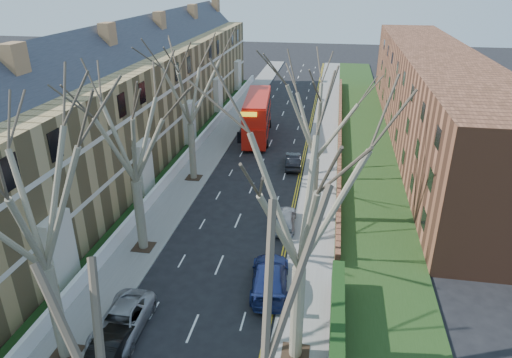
% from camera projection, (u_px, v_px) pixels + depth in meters
% --- Properties ---
extents(pavement_left, '(3.00, 102.00, 0.12)m').
position_uv_depth(pavement_left, '(219.00, 139.00, 52.67)').
color(pavement_left, slate).
rests_on(pavement_left, ground).
extents(pavement_right, '(3.00, 102.00, 0.12)m').
position_uv_depth(pavement_right, '(324.00, 146.00, 50.81)').
color(pavement_right, slate).
rests_on(pavement_right, ground).
extents(terrace_left, '(9.70, 78.00, 13.60)m').
position_uv_depth(terrace_left, '(121.00, 109.00, 44.42)').
color(terrace_left, '#997F4E').
rests_on(terrace_left, ground).
extents(flats_right, '(13.97, 54.00, 10.00)m').
position_uv_depth(flats_right, '(432.00, 98.00, 50.57)').
color(flats_right, brown).
rests_on(flats_right, ground).
extents(front_wall_left, '(0.30, 78.00, 1.00)m').
position_uv_depth(front_wall_left, '(184.00, 160.00, 45.52)').
color(front_wall_left, white).
rests_on(front_wall_left, ground).
extents(grass_verge_right, '(6.00, 102.00, 0.06)m').
position_uv_depth(grass_verge_right, '(365.00, 147.00, 50.07)').
color(grass_verge_right, '#1F3914').
rests_on(grass_verge_right, ground).
extents(tree_left_mid, '(10.50, 10.50, 14.71)m').
position_uv_depth(tree_left_mid, '(27.00, 185.00, 19.10)').
color(tree_left_mid, '#69614B').
rests_on(tree_left_mid, ground).
extents(tree_left_far, '(10.15, 10.15, 14.22)m').
position_uv_depth(tree_left_far, '(129.00, 122.00, 28.19)').
color(tree_left_far, '#69614B').
rests_on(tree_left_far, ground).
extents(tree_left_dist, '(10.50, 10.50, 14.71)m').
position_uv_depth(tree_left_dist, '(188.00, 77.00, 38.83)').
color(tree_left_dist, '#69614B').
rests_on(tree_left_dist, ground).
extents(tree_right_mid, '(10.50, 10.50, 14.71)m').
position_uv_depth(tree_right_mid, '(303.00, 185.00, 19.12)').
color(tree_right_mid, '#69614B').
rests_on(tree_right_mid, ground).
extents(tree_right_far, '(10.15, 10.15, 14.22)m').
position_uv_depth(tree_right_far, '(319.00, 105.00, 31.80)').
color(tree_right_far, '#69614B').
rests_on(tree_right_far, ground).
extents(double_decker_bus, '(3.72, 11.65, 4.77)m').
position_uv_depth(double_decker_bus, '(257.00, 117.00, 52.82)').
color(double_decker_bus, red).
rests_on(double_decker_bus, ground).
extents(car_left_mid, '(1.51, 4.22, 1.38)m').
position_uv_depth(car_left_mid, '(104.00, 358.00, 22.03)').
color(car_left_mid, black).
rests_on(car_left_mid, ground).
extents(car_left_far, '(2.40, 5.06, 1.40)m').
position_uv_depth(car_left_far, '(122.00, 322.00, 24.33)').
color(car_left_far, '#96969B').
rests_on(car_left_far, ground).
extents(car_right_near, '(2.78, 5.69, 1.59)m').
position_uv_depth(car_right_near, '(270.00, 277.00, 27.69)').
color(car_right_near, navy).
rests_on(car_right_near, ground).
extents(car_right_mid, '(1.84, 4.19, 1.40)m').
position_uv_depth(car_right_mid, '(285.00, 219.00, 34.47)').
color(car_right_mid, gray).
rests_on(car_right_mid, ground).
extents(car_right_far, '(1.85, 4.33, 1.39)m').
position_uv_depth(car_right_far, '(293.00, 161.00, 45.12)').
color(car_right_far, black).
rests_on(car_right_far, ground).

